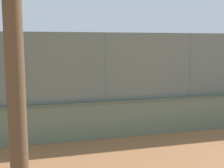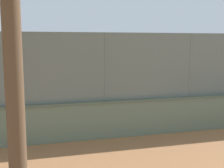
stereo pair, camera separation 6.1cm
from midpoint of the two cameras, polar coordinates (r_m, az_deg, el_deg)
The scene contains 8 objects.
ground_plane at distance 18.92m, azimuth -6.52°, elevation -1.71°, with size 260.00×260.00×0.00m, color #A36B42.
perimeter_wall at distance 9.72m, azimuth -10.23°, elevation -7.36°, with size 22.39×0.74×1.28m.
fence_panel_on_wall at distance 9.40m, azimuth -10.50°, elevation 3.10°, with size 22.00×0.40×2.27m.
player_near_wall_returning at distance 14.02m, azimuth 5.80°, elevation -1.55°, with size 1.17×0.69×1.49m.
player_at_service_line at distance 14.69m, azimuth 20.21°, elevation -1.40°, with size 0.85×0.70×1.56m.
player_baseline_waiting at distance 16.59m, azimuth -15.33°, elevation 0.14°, with size 0.94×0.95×1.68m.
sports_ball at distance 13.16m, azimuth 4.97°, elevation -1.30°, with size 0.15×0.15×0.15m, color white.
spare_ball_by_wall at distance 12.10m, azimuth 8.75°, elevation -7.06°, with size 0.14×0.14×0.14m, color white.
Camera 2 is at (2.37, 18.50, 3.22)m, focal length 46.55 mm.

